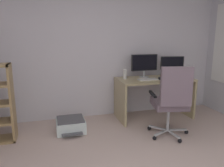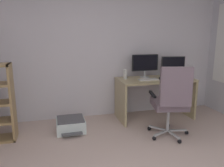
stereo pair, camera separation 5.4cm
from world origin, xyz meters
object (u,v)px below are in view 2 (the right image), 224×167
object	(u,v)px
desktop_speaker	(125,74)
printer	(71,125)
office_chair	(171,99)
monitor_main	(145,64)
computer_mouse	(161,79)
keyboard	(148,79)
monitor_secondary	(173,64)
desk	(155,89)

from	to	relation	value
desktop_speaker	printer	world-z (taller)	desktop_speaker
desktop_speaker	office_chair	size ratio (longest dim) A/B	0.16
office_chair	desktop_speaker	bearing A→B (deg)	112.06
monitor_main	computer_mouse	xyz separation A→B (m)	(0.20, -0.26, -0.24)
computer_mouse	desktop_speaker	world-z (taller)	desktop_speaker
keyboard	computer_mouse	world-z (taller)	computer_mouse
monitor_secondary	printer	bearing A→B (deg)	-169.33
office_chair	monitor_secondary	bearing A→B (deg)	59.92
monitor_secondary	keyboard	xyz separation A→B (m)	(-0.61, -0.25, -0.21)
keyboard	office_chair	xyz separation A→B (m)	(0.03, -0.75, -0.15)
monitor_secondary	keyboard	size ratio (longest dim) A/B	1.32
office_chair	printer	distance (m)	1.60
computer_mouse	monitor_secondary	bearing A→B (deg)	49.66
keyboard	printer	bearing A→B (deg)	-176.74
desk	desktop_speaker	size ratio (longest dim) A/B	7.89
office_chair	computer_mouse	bearing A→B (deg)	74.55
desk	printer	distance (m)	1.61
office_chair	desk	bearing A→B (deg)	80.03
monitor_main	office_chair	world-z (taller)	monitor_main
desk	computer_mouse	bearing A→B (deg)	-63.21
desktop_speaker	computer_mouse	bearing A→B (deg)	-20.02
printer	office_chair	bearing A→B (deg)	-24.15
office_chair	printer	world-z (taller)	office_chair
monitor_secondary	computer_mouse	distance (m)	0.50
keyboard	printer	distance (m)	1.51
desk	keyboard	bearing A→B (deg)	-152.21
desk	printer	xyz separation A→B (m)	(-1.54, -0.22, -0.43)
monitor_secondary	printer	world-z (taller)	monitor_secondary
monitor_main	monitor_secondary	bearing A→B (deg)	0.01
computer_mouse	printer	bearing A→B (deg)	-161.38
desk	keyboard	xyz separation A→B (m)	(-0.18, -0.10, 0.21)
monitor_main	office_chair	size ratio (longest dim) A/B	0.46
keyboard	desktop_speaker	distance (m)	0.41
keyboard	monitor_main	bearing A→B (deg)	79.37
computer_mouse	desktop_speaker	size ratio (longest dim) A/B	0.59
computer_mouse	office_chair	distance (m)	0.78
monitor_main	computer_mouse	world-z (taller)	monitor_main
monitor_secondary	desktop_speaker	distance (m)	0.97
keyboard	monitor_secondary	bearing A→B (deg)	20.25
desk	keyboard	size ratio (longest dim) A/B	3.95
monitor_secondary	office_chair	world-z (taller)	monitor_secondary
keyboard	office_chair	world-z (taller)	office_chair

